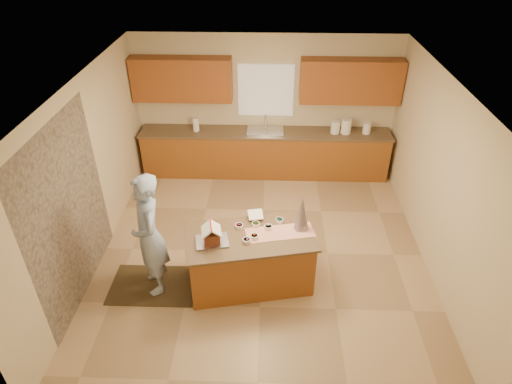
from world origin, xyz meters
TOP-DOWN VIEW (x-y plane):
  - floor at (0.00, 0.00)m, footprint 5.50×5.50m
  - ceiling at (0.00, 0.00)m, footprint 5.50×5.50m
  - wall_back at (0.00, 2.75)m, footprint 5.50×5.50m
  - wall_front at (0.00, -2.75)m, footprint 5.50×5.50m
  - wall_left at (-2.50, 0.00)m, footprint 5.50×5.50m
  - wall_right at (2.50, 0.00)m, footprint 5.50×5.50m
  - stone_accent at (-2.48, -0.80)m, footprint 0.00×2.50m
  - window_curtain at (0.00, 2.72)m, footprint 1.05×0.03m
  - back_counter_base at (0.00, 2.45)m, footprint 4.80×0.60m
  - back_counter_top at (0.00, 2.45)m, footprint 4.85×0.63m
  - upper_cabinet_left at (-1.55, 2.57)m, footprint 1.85×0.35m
  - upper_cabinet_right at (1.55, 2.57)m, footprint 1.85×0.35m
  - sink at (0.00, 2.45)m, footprint 0.70×0.45m
  - faucet at (0.00, 2.63)m, footprint 0.03×0.03m
  - island_base at (-0.16, -0.66)m, footprint 1.80×1.15m
  - island_top at (-0.16, -0.66)m, footprint 1.89×1.24m
  - table_runner at (0.25, -0.58)m, footprint 0.98×0.51m
  - baking_tray at (-0.65, -0.80)m, footprint 0.48×0.39m
  - cookbook at (-0.09, -0.29)m, footprint 0.23×0.20m
  - tinsel_tree at (0.54, -0.47)m, footprint 0.24×0.24m
  - rug at (-1.54, -0.78)m, footprint 1.23×0.80m
  - boy at (-1.49, -0.78)m, footprint 0.66×0.78m
  - canister_a at (1.34, 2.45)m, footprint 0.17×0.17m
  - canister_b at (1.54, 2.45)m, footprint 0.20×0.20m
  - canister_c at (1.94, 2.45)m, footprint 0.15×0.15m
  - paper_towel at (-1.34, 2.45)m, footprint 0.12×0.12m
  - gingerbread_house at (-0.65, -0.80)m, footprint 0.30×0.30m
  - candy_bowls at (-0.05, -0.54)m, footprint 0.67×0.57m

SIDE VIEW (x-z plane):
  - floor at x=0.00m, z-range 0.00..0.00m
  - rug at x=-1.54m, z-range 0.00..0.01m
  - island_base at x=-0.16m, z-range 0.00..0.82m
  - back_counter_base at x=0.00m, z-range 0.00..0.88m
  - island_top at x=-0.16m, z-range 0.82..0.85m
  - table_runner at x=0.25m, z-range 0.85..0.86m
  - baking_tray at x=-0.65m, z-range 0.85..0.88m
  - candy_bowls at x=-0.05m, z-range 0.85..0.90m
  - sink at x=0.00m, z-range 0.83..0.95m
  - back_counter_top at x=0.00m, z-range 0.88..0.92m
  - boy at x=-1.49m, z-range 0.01..1.83m
  - cookbook at x=-0.09m, z-range 0.89..0.98m
  - gingerbread_house at x=-0.65m, z-range 0.84..1.11m
  - canister_c at x=1.94m, z-range 0.92..1.14m
  - canister_a at x=1.34m, z-range 0.92..1.16m
  - paper_towel at x=-1.34m, z-range 0.92..1.18m
  - faucet at x=0.00m, z-range 0.92..1.20m
  - canister_b at x=1.54m, z-range 0.92..1.20m
  - tinsel_tree at x=0.54m, z-range 0.85..1.36m
  - stone_accent at x=-2.48m, z-range 0.00..2.50m
  - wall_back at x=0.00m, z-range 1.35..1.35m
  - wall_front at x=0.00m, z-range 1.35..1.35m
  - wall_left at x=-2.50m, z-range 1.35..1.35m
  - wall_right at x=2.50m, z-range 1.35..1.35m
  - window_curtain at x=0.00m, z-range 1.15..2.15m
  - upper_cabinet_left at x=-1.55m, z-range 1.50..2.30m
  - upper_cabinet_right at x=1.55m, z-range 1.50..2.30m
  - ceiling at x=0.00m, z-range 2.70..2.70m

